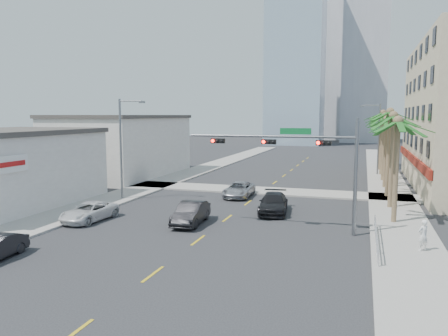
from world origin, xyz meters
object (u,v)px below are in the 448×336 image
(car_lane_left, at_px, (191,213))
(pedestrian, at_px, (423,235))
(traffic_signal_mast, at_px, (304,155))
(car_lane_center, at_px, (239,190))
(car_parked_far, at_px, (89,212))
(car_lane_right, at_px, (273,203))

(car_lane_left, height_order, pedestrian, pedestrian)
(traffic_signal_mast, relative_size, car_lane_center, 2.24)
(traffic_signal_mast, bearing_deg, car_lane_left, -177.60)
(car_parked_far, height_order, car_lane_left, car_lane_left)
(pedestrian, bearing_deg, traffic_signal_mast, -56.56)
(traffic_signal_mast, height_order, car_lane_center, traffic_signal_mast)
(car_lane_center, distance_m, pedestrian, 19.24)
(traffic_signal_mast, distance_m, car_parked_far, 15.78)
(car_lane_left, distance_m, car_lane_right, 7.10)
(car_lane_right, bearing_deg, traffic_signal_mast, -66.73)
(traffic_signal_mast, bearing_deg, car_lane_right, 120.70)
(car_lane_center, height_order, car_lane_right, car_lane_right)
(pedestrian, bearing_deg, car_lane_left, -45.15)
(car_lane_left, height_order, car_lane_center, car_lane_left)
(car_parked_far, distance_m, car_lane_right, 13.83)
(traffic_signal_mast, distance_m, car_lane_center, 13.49)
(car_lane_right, height_order, pedestrian, pedestrian)
(car_parked_far, distance_m, car_lane_left, 7.47)
(car_parked_far, relative_size, pedestrian, 2.75)
(traffic_signal_mast, relative_size, car_lane_right, 2.13)
(car_lane_left, xyz_separation_m, car_lane_right, (4.80, 5.23, -0.01))
(car_parked_far, bearing_deg, car_lane_left, 14.96)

